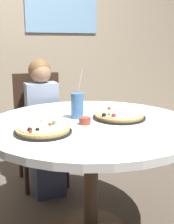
% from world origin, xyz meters
% --- Properties ---
extents(wall_with_window, '(5.20, 0.14, 2.90)m').
position_xyz_m(wall_with_window, '(0.00, 1.69, 1.45)').
color(wall_with_window, tan).
rests_on(wall_with_window, ground_plane).
extents(dining_table, '(1.27, 1.27, 0.75)m').
position_xyz_m(dining_table, '(0.00, 0.00, 0.66)').
color(dining_table, white).
rests_on(dining_table, ground_plane).
extents(chair_wooden, '(0.46, 0.46, 0.95)m').
position_xyz_m(chair_wooden, '(0.02, 0.91, 0.53)').
color(chair_wooden, '#382619').
rests_on(chair_wooden, ground_plane).
extents(diner_child, '(0.31, 0.43, 1.08)m').
position_xyz_m(diner_child, '(-0.01, 0.73, 0.48)').
color(diner_child, '#3F4766').
rests_on(diner_child, ground_plane).
extents(pizza_veggie, '(0.33, 0.33, 0.05)m').
position_xyz_m(pizza_veggie, '(0.19, -0.02, 0.77)').
color(pizza_veggie, black).
rests_on(pizza_veggie, dining_table).
extents(pizza_cheese, '(0.31, 0.31, 0.05)m').
position_xyz_m(pizza_cheese, '(-0.33, -0.06, 0.77)').
color(pizza_cheese, black).
rests_on(pizza_cheese, dining_table).
extents(soda_cup, '(0.08, 0.08, 0.31)m').
position_xyz_m(soda_cup, '(-0.03, 0.12, 0.83)').
color(soda_cup, '#3F72B2').
rests_on(soda_cup, dining_table).
extents(sauce_bowl, '(0.07, 0.07, 0.04)m').
position_xyz_m(sauce_bowl, '(-0.06, -0.03, 0.77)').
color(sauce_bowl, brown).
rests_on(sauce_bowl, dining_table).
extents(plate_small, '(0.18, 0.18, 0.01)m').
position_xyz_m(plate_small, '(0.22, 0.38, 0.76)').
color(plate_small, white).
rests_on(plate_small, dining_table).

